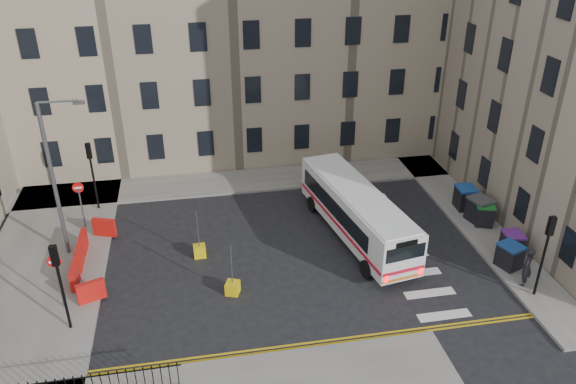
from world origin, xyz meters
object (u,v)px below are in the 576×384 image
object	(u,v)px
bus	(356,211)
pedestrian	(527,267)
wheelie_bin_d	(479,210)
wheelie_bin_e	(465,197)
bollard_chevron	(233,288)
wheelie_bin_c	(484,214)
bollard_yellow	(200,251)
streetlamp	(53,179)
wheelie_bin_b	(512,243)
wheelie_bin_a	(510,256)

from	to	relation	value
bus	pedestrian	distance (m)	8.72
wheelie_bin_d	wheelie_bin_e	distance (m)	1.53
wheelie_bin_e	bollard_chevron	distance (m)	15.10
bollard_chevron	wheelie_bin_c	bearing A→B (deg)	13.84
wheelie_bin_d	wheelie_bin_e	size ratio (longest dim) A/B	1.14
wheelie_bin_c	bollard_yellow	xyz separation A→B (m)	(-15.67, -0.17, -0.48)
streetlamp	wheelie_bin_d	size ratio (longest dim) A/B	5.40
streetlamp	wheelie_bin_b	xyz separation A→B (m)	(22.27, -4.21, -3.59)
wheelie_bin_a	wheelie_bin_e	xyz separation A→B (m)	(0.54, 5.91, 0.05)
streetlamp	wheelie_bin_e	world-z (taller)	streetlamp
wheelie_bin_c	wheelie_bin_e	distance (m)	1.89
wheelie_bin_e	pedestrian	xyz separation A→B (m)	(-0.59, -7.38, 0.30)
wheelie_bin_d	bollard_yellow	size ratio (longest dim) A/B	2.51
streetlamp	wheelie_bin_a	size ratio (longest dim) A/B	5.90
streetlamp	wheelie_bin_d	xyz separation A→B (m)	(22.20, -0.87, -3.48)
wheelie_bin_e	bollard_yellow	world-z (taller)	wheelie_bin_e
bollard_chevron	wheelie_bin_d	bearing A→B (deg)	15.26
wheelie_bin_d	wheelie_bin_e	bearing A→B (deg)	78.91
bus	wheelie_bin_a	world-z (taller)	bus
wheelie_bin_e	pedestrian	world-z (taller)	pedestrian
bollard_yellow	bollard_chevron	xyz separation A→B (m)	(1.37, -3.36, 0.00)
bollard_yellow	wheelie_bin_b	bearing A→B (deg)	-10.23
wheelie_bin_a	bollard_yellow	bearing A→B (deg)	145.06
bus	wheelie_bin_e	bearing A→B (deg)	3.09
wheelie_bin_b	wheelie_bin_e	world-z (taller)	wheelie_bin_e
wheelie_bin_c	pedestrian	world-z (taller)	pedestrian
bus	wheelie_bin_c	distance (m)	7.37
wheelie_bin_a	pedestrian	size ratio (longest dim) A/B	0.71
bollard_yellow	wheelie_bin_d	bearing A→B (deg)	1.90
bus	wheelie_bin_b	world-z (taller)	bus
wheelie_bin_b	wheelie_bin_d	size ratio (longest dim) A/B	0.78
wheelie_bin_b	pedestrian	xyz separation A→B (m)	(-0.77, -2.51, 0.38)
streetlamp	pedestrian	xyz separation A→B (m)	(21.50, -6.72, -3.21)
wheelie_bin_b	wheelie_bin_e	size ratio (longest dim) A/B	0.89
wheelie_bin_c	bollard_chevron	world-z (taller)	wheelie_bin_c
bus	wheelie_bin_d	world-z (taller)	bus
streetlamp	wheelie_bin_a	world-z (taller)	streetlamp
wheelie_bin_d	bollard_yellow	distance (m)	15.59
pedestrian	bollard_chevron	xyz separation A→B (m)	(-13.50, 1.98, -0.82)
pedestrian	bollard_yellow	size ratio (longest dim) A/B	3.24
wheelie_bin_d	bollard_yellow	bearing A→B (deg)	166.90
streetlamp	wheelie_bin_d	world-z (taller)	streetlamp
wheelie_bin_d	pedestrian	xyz separation A→B (m)	(-0.69, -5.86, 0.27)
wheelie_bin_d	bollard_chevron	distance (m)	14.73
streetlamp	bollard_yellow	bearing A→B (deg)	-11.78
bollard_yellow	bus	bearing A→B (deg)	2.89
streetlamp	wheelie_bin_c	distance (m)	22.61
wheelie_bin_e	bus	bearing A→B (deg)	-162.99
wheelie_bin_a	wheelie_bin_c	bearing A→B (deg)	59.17
wheelie_bin_c	wheelie_bin_d	bearing A→B (deg)	124.17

